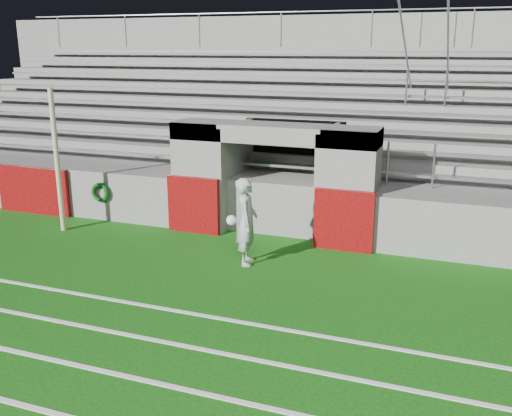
% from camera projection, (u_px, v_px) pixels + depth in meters
% --- Properties ---
extents(ground, '(90.00, 90.00, 0.00)m').
position_uv_depth(ground, '(212.00, 290.00, 10.43)').
color(ground, '#114D0C').
rests_on(ground, ground).
extents(field_post, '(0.12, 0.12, 3.39)m').
position_uv_depth(field_post, '(57.00, 161.00, 13.38)').
color(field_post, '#C2AE90').
rests_on(field_post, ground).
extents(stadium_structure, '(26.00, 8.48, 5.42)m').
position_uv_depth(stadium_structure, '(320.00, 143.00, 17.21)').
color(stadium_structure, slate).
rests_on(stadium_structure, ground).
extents(goalkeeper_with_ball, '(0.67, 0.75, 1.80)m').
position_uv_depth(goalkeeper_with_ball, '(247.00, 221.00, 11.48)').
color(goalkeeper_with_ball, '#A0A5A9').
rests_on(goalkeeper_with_ball, ground).
extents(hose_coil, '(0.52, 0.15, 0.52)m').
position_uv_depth(hose_coil, '(101.00, 192.00, 14.33)').
color(hose_coil, '#0C3F16').
rests_on(hose_coil, ground).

